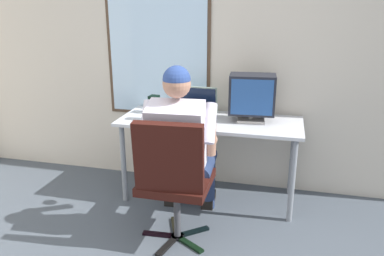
{
  "coord_description": "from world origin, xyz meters",
  "views": [
    {
      "loc": [
        0.7,
        -1.35,
        1.66
      ],
      "look_at": [
        0.03,
        1.36,
        0.76
      ],
      "focal_mm": 35.73,
      "sensor_mm": 36.0,
      "label": 1
    }
  ],
  "objects_px": {
    "desk_speaker": "(154,104)",
    "crt_monitor": "(252,95)",
    "office_chair": "(173,175)",
    "desk": "(210,129)",
    "laptop": "(196,109)",
    "person_seated": "(181,146)",
    "wine_glass": "(150,107)"
  },
  "relations": [
    {
      "from": "desk_speaker",
      "to": "crt_monitor",
      "type": "bearing_deg",
      "value": -2.52
    },
    {
      "from": "office_chair",
      "to": "desk_speaker",
      "type": "height_order",
      "value": "office_chair"
    },
    {
      "from": "desk",
      "to": "desk_speaker",
      "type": "xyz_separation_m",
      "value": [
        -0.53,
        0.09,
        0.16
      ]
    },
    {
      "from": "office_chair",
      "to": "desk_speaker",
      "type": "xyz_separation_m",
      "value": [
        -0.43,
        0.88,
        0.25
      ]
    },
    {
      "from": "crt_monitor",
      "to": "laptop",
      "type": "relative_size",
      "value": 1.08
    },
    {
      "from": "person_seated",
      "to": "wine_glass",
      "type": "bearing_deg",
      "value": 133.77
    },
    {
      "from": "desk_speaker",
      "to": "person_seated",
      "type": "bearing_deg",
      "value": -55.6
    },
    {
      "from": "wine_glass",
      "to": "desk_speaker",
      "type": "distance_m",
      "value": 0.22
    },
    {
      "from": "crt_monitor",
      "to": "wine_glass",
      "type": "relative_size",
      "value": 2.36
    },
    {
      "from": "person_seated",
      "to": "crt_monitor",
      "type": "bearing_deg",
      "value": 51.87
    },
    {
      "from": "desk",
      "to": "office_chair",
      "type": "height_order",
      "value": "office_chair"
    },
    {
      "from": "desk",
      "to": "person_seated",
      "type": "relative_size",
      "value": 1.2
    },
    {
      "from": "desk",
      "to": "crt_monitor",
      "type": "bearing_deg",
      "value": 9.05
    },
    {
      "from": "office_chair",
      "to": "person_seated",
      "type": "distance_m",
      "value": 0.29
    },
    {
      "from": "crt_monitor",
      "to": "wine_glass",
      "type": "distance_m",
      "value": 0.86
    },
    {
      "from": "office_chair",
      "to": "crt_monitor",
      "type": "xyz_separation_m",
      "value": [
        0.44,
        0.84,
        0.39
      ]
    },
    {
      "from": "office_chair",
      "to": "crt_monitor",
      "type": "height_order",
      "value": "crt_monitor"
    },
    {
      "from": "laptop",
      "to": "desk",
      "type": "bearing_deg",
      "value": -29.46
    },
    {
      "from": "desk",
      "to": "office_chair",
      "type": "bearing_deg",
      "value": -97.05
    },
    {
      "from": "person_seated",
      "to": "laptop",
      "type": "height_order",
      "value": "person_seated"
    },
    {
      "from": "desk",
      "to": "laptop",
      "type": "distance_m",
      "value": 0.22
    },
    {
      "from": "person_seated",
      "to": "laptop",
      "type": "distance_m",
      "value": 0.62
    },
    {
      "from": "desk",
      "to": "laptop",
      "type": "bearing_deg",
      "value": 150.54
    },
    {
      "from": "crt_monitor",
      "to": "desk",
      "type": "bearing_deg",
      "value": -170.95
    },
    {
      "from": "wine_glass",
      "to": "person_seated",
      "type": "bearing_deg",
      "value": -46.23
    },
    {
      "from": "wine_glass",
      "to": "office_chair",
      "type": "bearing_deg",
      "value": -59.16
    },
    {
      "from": "laptop",
      "to": "wine_glass",
      "type": "xyz_separation_m",
      "value": [
        -0.35,
        -0.21,
        0.05
      ]
    },
    {
      "from": "person_seated",
      "to": "desk_speaker",
      "type": "height_order",
      "value": "person_seated"
    },
    {
      "from": "person_seated",
      "to": "crt_monitor",
      "type": "distance_m",
      "value": 0.78
    },
    {
      "from": "person_seated",
      "to": "laptop",
      "type": "relative_size",
      "value": 3.55
    },
    {
      "from": "person_seated",
      "to": "crt_monitor",
      "type": "relative_size",
      "value": 3.27
    },
    {
      "from": "office_chair",
      "to": "person_seated",
      "type": "height_order",
      "value": "person_seated"
    }
  ]
}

